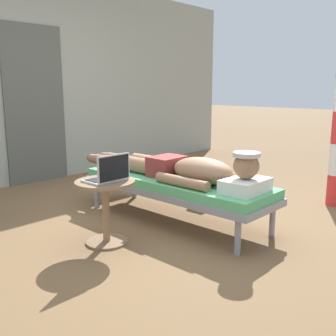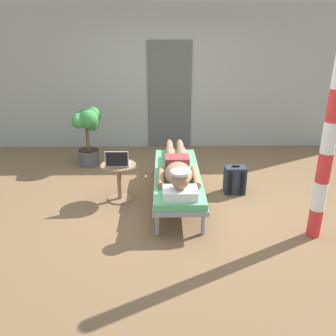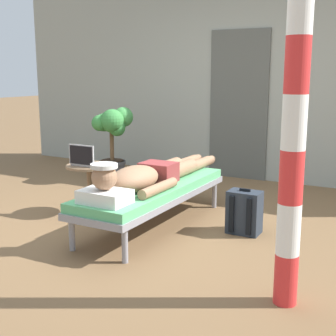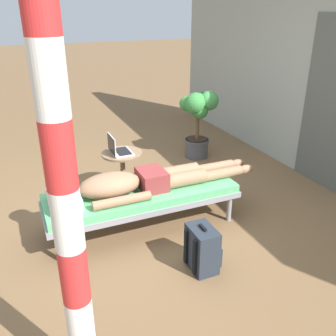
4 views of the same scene
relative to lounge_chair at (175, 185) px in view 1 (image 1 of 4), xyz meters
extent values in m
plane|color=brown|center=(-0.12, -0.01, -0.35)|extent=(40.00, 40.00, 0.00)
cube|color=#999E93|center=(0.00, 2.53, 1.00)|extent=(7.60, 0.20, 2.70)
cube|color=#545651|center=(-0.06, 2.42, 0.67)|extent=(0.84, 0.03, 2.04)
cylinder|color=gray|center=(-0.27, 0.88, -0.21)|extent=(0.05, 0.05, 0.28)
cylinder|color=gray|center=(0.27, 0.88, -0.21)|extent=(0.05, 0.05, 0.28)
cylinder|color=gray|center=(-0.27, -0.88, -0.21)|extent=(0.05, 0.05, 0.28)
cylinder|color=gray|center=(0.27, -0.88, -0.21)|extent=(0.05, 0.05, 0.28)
cube|color=gray|center=(0.00, 0.00, -0.04)|extent=(0.63, 1.95, 0.06)
cube|color=#59B272|center=(0.00, 0.00, 0.03)|extent=(0.61, 1.91, 0.08)
cube|color=white|center=(0.00, -0.76, 0.13)|extent=(0.40, 0.28, 0.11)
sphere|color=#997051|center=(0.00, -0.76, 0.29)|extent=(0.21, 0.21, 0.21)
cylinder|color=silver|center=(0.00, -0.76, 0.38)|extent=(0.22, 0.22, 0.03)
ellipsoid|color=#997051|center=(0.00, -0.32, 0.19)|extent=(0.35, 0.60, 0.23)
cylinder|color=#997051|center=(-0.22, -0.27, 0.12)|extent=(0.09, 0.55, 0.09)
cylinder|color=#997051|center=(0.22, -0.27, 0.12)|extent=(0.09, 0.55, 0.09)
cube|color=maroon|center=(0.00, 0.11, 0.17)|extent=(0.33, 0.26, 0.19)
cylinder|color=#997051|center=(-0.09, 0.45, 0.15)|extent=(0.15, 0.42, 0.15)
cylinder|color=#997051|center=(-0.09, 0.88, 0.13)|extent=(0.11, 0.44, 0.11)
ellipsoid|color=#997051|center=(-0.09, 1.17, 0.12)|extent=(0.09, 0.20, 0.10)
cylinder|color=#997051|center=(0.09, 0.45, 0.15)|extent=(0.15, 0.42, 0.15)
cylinder|color=#997051|center=(0.09, 0.88, 0.13)|extent=(0.11, 0.44, 0.11)
ellipsoid|color=#997051|center=(0.09, 1.17, 0.12)|extent=(0.09, 0.20, 0.10)
cylinder|color=#8C6B4C|center=(-0.80, 0.04, -0.34)|extent=(0.34, 0.34, 0.02)
cylinder|color=#8C6B4C|center=(-0.80, 0.04, -0.09)|extent=(0.06, 0.06, 0.48)
cylinder|color=#8C6B4C|center=(-0.80, 0.04, 0.16)|extent=(0.48, 0.48, 0.02)
cube|color=silver|center=(-0.80, 0.04, 0.19)|extent=(0.31, 0.22, 0.02)
cube|color=black|center=(-0.80, 0.05, 0.20)|extent=(0.27, 0.15, 0.00)
cube|color=silver|center=(-0.80, -0.08, 0.30)|extent=(0.31, 0.01, 0.21)
cube|color=black|center=(-0.80, -0.08, 0.30)|extent=(0.29, 0.00, 0.19)
cube|color=#262D38|center=(0.84, 0.24, -0.15)|extent=(0.30, 0.20, 0.40)
cube|color=#262D38|center=(0.84, 0.36, -0.22)|extent=(0.23, 0.04, 0.18)
cube|color=black|center=(0.76, 0.13, -0.15)|extent=(0.04, 0.02, 0.34)
cube|color=black|center=(0.92, 0.13, -0.15)|extent=(0.04, 0.02, 0.34)
cube|color=black|center=(0.84, 0.24, 0.07)|extent=(0.10, 0.02, 0.02)
cylinder|color=red|center=(1.54, -0.91, -0.18)|extent=(0.15, 0.15, 0.34)
camera|label=1|loc=(-2.69, -2.42, 0.91)|focal=42.28mm
camera|label=2|loc=(-0.20, -4.39, 1.88)|focal=37.56mm
camera|label=3|loc=(2.22, -3.71, 1.12)|focal=49.72mm
camera|label=4|loc=(3.15, -1.08, 1.78)|focal=39.79mm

